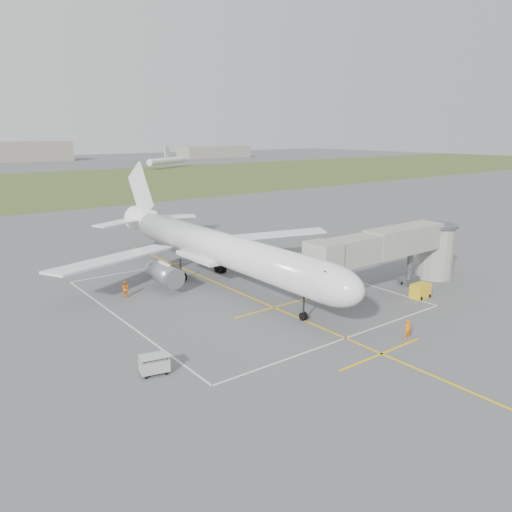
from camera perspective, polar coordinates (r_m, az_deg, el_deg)
ground at (r=59.84m, az=-4.04°, el=-3.29°), size 700.00×700.00×0.00m
apron_markings at (r=55.30m, az=-0.70°, el=-4.72°), size 28.20×60.00×0.01m
airliner at (r=59.29m, az=-4.51°, el=0.94°), size 38.93×46.75×13.52m
jet_bridge at (r=59.63m, az=16.05°, el=0.84°), size 23.40×5.00×7.20m
gpu_unit at (r=57.79m, az=18.28°, el=-3.81°), size 2.14×1.53×1.59m
baggage_cart at (r=39.17m, az=-11.55°, el=-12.06°), size 2.39×1.74×1.50m
ramp_worker_nose at (r=46.22m, az=16.98°, el=-8.03°), size 0.76×0.59×1.84m
ramp_worker_wing at (r=57.13m, az=-14.68°, el=-3.63°), size 1.00×1.09×1.82m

